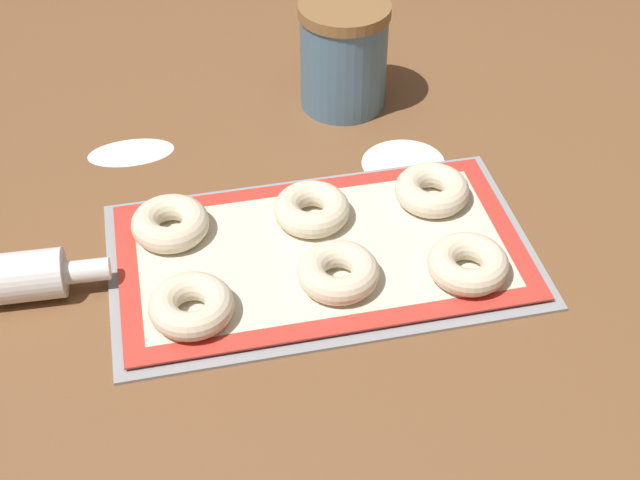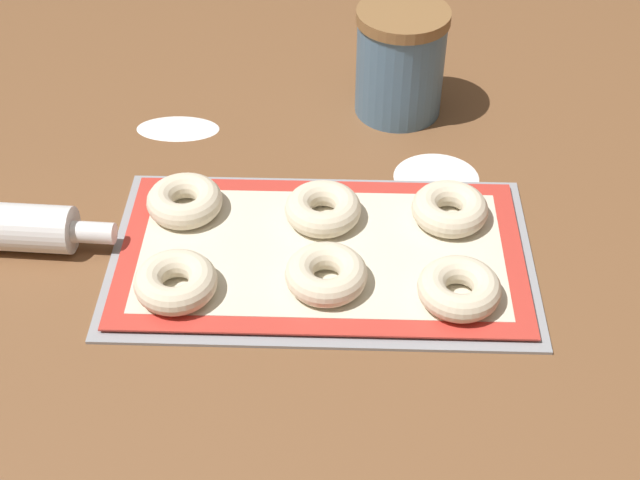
{
  "view_description": "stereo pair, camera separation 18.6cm",
  "coord_description": "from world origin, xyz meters",
  "px_view_note": "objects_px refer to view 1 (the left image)",
  "views": [
    {
      "loc": [
        -0.16,
        -0.76,
        0.72
      ],
      "look_at": [
        -0.0,
        -0.02,
        0.03
      ],
      "focal_mm": 50.0,
      "sensor_mm": 36.0,
      "label": 1
    },
    {
      "loc": [
        0.02,
        -0.78,
        0.72
      ],
      "look_at": [
        -0.0,
        -0.02,
        0.03
      ],
      "focal_mm": 50.0,
      "sensor_mm": 36.0,
      "label": 2
    }
  ],
  "objects_px": {
    "flour_canister": "(344,55)",
    "bagel_front_left": "(191,306)",
    "bagel_front_right": "(468,264)",
    "bagel_back_right": "(432,190)",
    "bagel_back_center": "(308,210)",
    "baking_tray": "(320,255)",
    "bagel_front_center": "(338,272)",
    "bagel_back_left": "(170,223)"
  },
  "relations": [
    {
      "from": "flour_canister",
      "to": "bagel_back_center",
      "type": "bearing_deg",
      "value": -111.97
    },
    {
      "from": "baking_tray",
      "to": "bagel_front_center",
      "type": "relative_size",
      "value": 5.35
    },
    {
      "from": "flour_canister",
      "to": "bagel_front_right",
      "type": "bearing_deg",
      "value": -82.18
    },
    {
      "from": "bagel_back_right",
      "to": "bagel_front_left",
      "type": "bearing_deg",
      "value": -156.7
    },
    {
      "from": "baking_tray",
      "to": "bagel_back_left",
      "type": "relative_size",
      "value": 5.35
    },
    {
      "from": "baking_tray",
      "to": "bagel_front_left",
      "type": "xyz_separation_m",
      "value": [
        -0.16,
        -0.07,
        0.02
      ]
    },
    {
      "from": "bagel_front_right",
      "to": "bagel_back_center",
      "type": "bearing_deg",
      "value": 140.2
    },
    {
      "from": "bagel_front_left",
      "to": "flour_canister",
      "type": "bearing_deg",
      "value": 56.25
    },
    {
      "from": "bagel_front_center",
      "to": "flour_canister",
      "type": "xyz_separation_m",
      "value": [
        0.09,
        0.37,
        0.05
      ]
    },
    {
      "from": "bagel_back_right",
      "to": "bagel_back_center",
      "type": "bearing_deg",
      "value": -178.38
    },
    {
      "from": "bagel_back_center",
      "to": "baking_tray",
      "type": "bearing_deg",
      "value": -87.71
    },
    {
      "from": "bagel_front_left",
      "to": "bagel_back_right",
      "type": "bearing_deg",
      "value": 23.3
    },
    {
      "from": "bagel_back_right",
      "to": "flour_canister",
      "type": "relative_size",
      "value": 0.6
    },
    {
      "from": "bagel_back_left",
      "to": "flour_canister",
      "type": "height_order",
      "value": "flour_canister"
    },
    {
      "from": "bagel_back_left",
      "to": "bagel_back_right",
      "type": "bearing_deg",
      "value": -0.95
    },
    {
      "from": "bagel_front_right",
      "to": "flour_canister",
      "type": "xyz_separation_m",
      "value": [
        -0.05,
        0.39,
        0.05
      ]
    },
    {
      "from": "flour_canister",
      "to": "bagel_back_left",
      "type": "bearing_deg",
      "value": -137.38
    },
    {
      "from": "bagel_front_left",
      "to": "bagel_back_left",
      "type": "relative_size",
      "value": 1.0
    },
    {
      "from": "bagel_back_center",
      "to": "bagel_back_right",
      "type": "distance_m",
      "value": 0.16
    },
    {
      "from": "bagel_back_left",
      "to": "bagel_back_right",
      "type": "distance_m",
      "value": 0.32
    },
    {
      "from": "bagel_front_left",
      "to": "bagel_front_center",
      "type": "bearing_deg",
      "value": 5.96
    },
    {
      "from": "baking_tray",
      "to": "bagel_back_left",
      "type": "bearing_deg",
      "value": 158.43
    },
    {
      "from": "flour_canister",
      "to": "bagel_front_left",
      "type": "bearing_deg",
      "value": -123.75
    },
    {
      "from": "baking_tray",
      "to": "bagel_front_center",
      "type": "distance_m",
      "value": 0.06
    },
    {
      "from": "baking_tray",
      "to": "bagel_back_center",
      "type": "bearing_deg",
      "value": 92.29
    },
    {
      "from": "bagel_front_right",
      "to": "flour_canister",
      "type": "height_order",
      "value": "flour_canister"
    },
    {
      "from": "baking_tray",
      "to": "bagel_front_right",
      "type": "height_order",
      "value": "bagel_front_right"
    },
    {
      "from": "bagel_front_right",
      "to": "flour_canister",
      "type": "relative_size",
      "value": 0.6
    },
    {
      "from": "bagel_front_left",
      "to": "bagel_back_center",
      "type": "relative_size",
      "value": 1.0
    },
    {
      "from": "bagel_back_left",
      "to": "bagel_back_right",
      "type": "xyz_separation_m",
      "value": [
        0.32,
        -0.01,
        0.0
      ]
    },
    {
      "from": "baking_tray",
      "to": "bagel_front_left",
      "type": "distance_m",
      "value": 0.18
    },
    {
      "from": "bagel_front_center",
      "to": "bagel_front_right",
      "type": "height_order",
      "value": "same"
    },
    {
      "from": "bagel_back_left",
      "to": "bagel_back_center",
      "type": "xyz_separation_m",
      "value": [
        0.17,
        -0.01,
        0.0
      ]
    },
    {
      "from": "baking_tray",
      "to": "bagel_back_right",
      "type": "height_order",
      "value": "bagel_back_right"
    },
    {
      "from": "baking_tray",
      "to": "bagel_front_left",
      "type": "height_order",
      "value": "bagel_front_left"
    },
    {
      "from": "baking_tray",
      "to": "bagel_back_right",
      "type": "distance_m",
      "value": 0.17
    },
    {
      "from": "bagel_front_center",
      "to": "bagel_back_right",
      "type": "height_order",
      "value": "same"
    },
    {
      "from": "bagel_front_center",
      "to": "bagel_back_left",
      "type": "relative_size",
      "value": 1.0
    },
    {
      "from": "bagel_front_right",
      "to": "bagel_back_center",
      "type": "relative_size",
      "value": 1.0
    },
    {
      "from": "bagel_back_right",
      "to": "baking_tray",
      "type": "bearing_deg",
      "value": -158.57
    },
    {
      "from": "bagel_front_right",
      "to": "baking_tray",
      "type": "bearing_deg",
      "value": 154.3
    },
    {
      "from": "bagel_front_left",
      "to": "bagel_front_right",
      "type": "distance_m",
      "value": 0.31
    }
  ]
}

